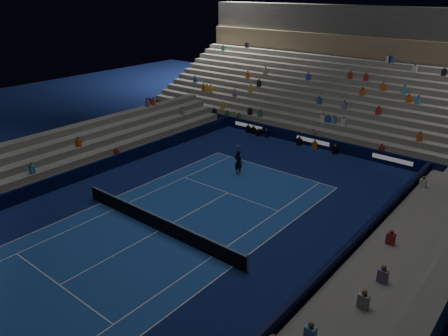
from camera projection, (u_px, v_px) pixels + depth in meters
ground at (159, 231)px, 25.10m from camera, size 90.00×90.00×0.00m
court_surface at (159, 231)px, 25.10m from camera, size 10.97×23.77×0.01m
sponsor_barrier_far at (313, 141)px, 38.11m from camera, size 44.00×0.25×1.00m
sponsor_barrier_east at (307, 293)px, 19.26m from camera, size 0.25×37.00×1.00m
sponsor_barrier_west at (65, 179)px, 30.55m from camera, size 0.25×37.00×1.00m
grandstand_main at (361, 90)px, 43.69m from camera, size 44.00×15.20×11.20m
grandstand_east at (386, 321)px, 17.08m from camera, size 5.00×37.00×2.50m
grandstand_west at (38, 162)px, 32.41m from camera, size 5.00×37.00×2.50m
tennis_net at (158, 223)px, 24.91m from camera, size 12.90×0.10×1.10m
tennis_player at (238, 162)px, 32.34m from camera, size 0.71×0.49×1.87m
broadcast_camera at (259, 132)px, 40.91m from camera, size 0.59×0.97×0.59m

